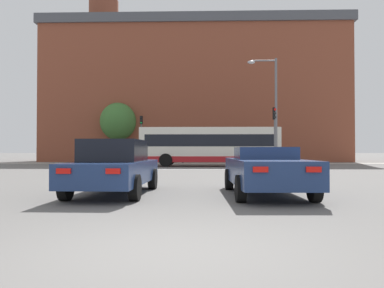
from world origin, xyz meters
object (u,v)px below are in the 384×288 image
(car_roadster_right, at_px, (266,170))
(street_lamp_junction, at_px, (271,102))
(pedestrian_waiting, at_px, (106,152))
(pedestrian_walking_east, at_px, (183,153))
(traffic_light_near_right, at_px, (275,127))
(traffic_light_far_left, at_px, (141,132))
(bus_crossing_lead, at_px, (209,146))
(car_saloon_left, at_px, (115,167))

(car_roadster_right, relative_size, street_lamp_junction, 0.63)
(car_roadster_right, relative_size, pedestrian_waiting, 2.52)
(pedestrian_walking_east, bearing_deg, street_lamp_junction, 28.56)
(traffic_light_near_right, relative_size, street_lamp_junction, 0.56)
(car_roadster_right, height_order, traffic_light_near_right, traffic_light_near_right)
(pedestrian_waiting, height_order, pedestrian_walking_east, pedestrian_waiting)
(traffic_light_far_left, bearing_deg, street_lamp_junction, -46.48)
(pedestrian_waiting, bearing_deg, traffic_light_near_right, -107.61)
(traffic_light_far_left, xyz_separation_m, pedestrian_walking_east, (3.95, 0.81, -2.07))
(car_roadster_right, height_order, bus_crossing_lead, bus_crossing_lead)
(bus_crossing_lead, xyz_separation_m, street_lamp_junction, (3.99, -4.38, 2.84))
(car_saloon_left, height_order, pedestrian_waiting, pedestrian_waiting)
(bus_crossing_lead, bearing_deg, street_lamp_junction, -137.67)
(car_roadster_right, xyz_separation_m, pedestrian_waiting, (-11.27, 26.58, 0.41))
(street_lamp_junction, height_order, pedestrian_walking_east, street_lamp_junction)
(traffic_light_far_left, bearing_deg, car_saloon_left, -82.28)
(traffic_light_near_right, relative_size, traffic_light_far_left, 0.89)
(car_roadster_right, height_order, pedestrian_walking_east, pedestrian_walking_east)
(traffic_light_far_left, relative_size, pedestrian_walking_east, 2.75)
(pedestrian_waiting, xyz_separation_m, pedestrian_walking_east, (7.64, -0.30, -0.13))
(traffic_light_near_right, bearing_deg, car_roadster_right, -101.89)
(car_saloon_left, relative_size, pedestrian_walking_east, 2.79)
(car_roadster_right, bearing_deg, pedestrian_waiting, 111.58)
(car_roadster_right, bearing_deg, car_saloon_left, 177.18)
(pedestrian_walking_east, bearing_deg, car_roadster_right, 7.70)
(traffic_light_far_left, distance_m, street_lamp_junction, 15.17)
(car_saloon_left, distance_m, street_lamp_junction, 16.42)
(pedestrian_walking_east, bearing_deg, bus_crossing_lead, 18.26)
(bus_crossing_lead, height_order, street_lamp_junction, street_lamp_junction)
(street_lamp_junction, bearing_deg, pedestrian_walking_east, 118.72)
(car_saloon_left, bearing_deg, bus_crossing_lead, 82.01)
(car_saloon_left, distance_m, car_roadster_right, 4.14)
(car_roadster_right, relative_size, pedestrian_walking_east, 2.80)
(car_saloon_left, bearing_deg, traffic_light_far_left, 98.74)
(street_lamp_junction, relative_size, pedestrian_walking_east, 4.42)
(car_saloon_left, xyz_separation_m, pedestrian_walking_east, (0.52, 26.17, 0.21))
(bus_crossing_lead, bearing_deg, pedestrian_walking_east, 18.42)
(car_roadster_right, height_order, pedestrian_waiting, pedestrian_waiting)
(traffic_light_near_right, relative_size, pedestrian_waiting, 2.22)
(traffic_light_far_left, relative_size, pedestrian_waiting, 2.48)
(car_roadster_right, bearing_deg, traffic_light_far_left, 105.18)
(traffic_light_near_right, distance_m, traffic_light_far_left, 15.23)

